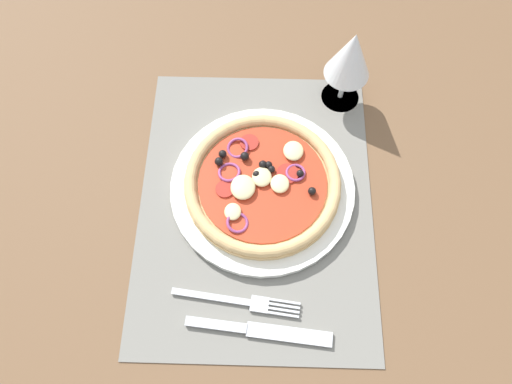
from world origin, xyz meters
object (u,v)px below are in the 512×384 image
object	(u,v)px
pizza	(262,182)
knife	(260,331)
wine_glass	(351,57)
plate	(262,187)
fork	(243,302)

from	to	relation	value
pizza	knife	bearing A→B (deg)	0.42
knife	wine_glass	bearing A→B (deg)	77.70
plate	fork	distance (cm)	17.60
plate	pizza	distance (cm)	1.68
plate	pizza	size ratio (longest dim) A/B	1.19
plate	fork	world-z (taller)	plate
plate	knife	size ratio (longest dim) A/B	1.40
plate	fork	xyz separation A→B (cm)	(17.43, -2.37, -0.37)
plate	fork	bearing A→B (deg)	-7.74
wine_glass	pizza	bearing A→B (deg)	-36.01
pizza	fork	world-z (taller)	pizza
plate	knife	world-z (taller)	plate
knife	fork	bearing A→B (deg)	128.85
fork	knife	world-z (taller)	knife
pizza	knife	size ratio (longest dim) A/B	1.18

